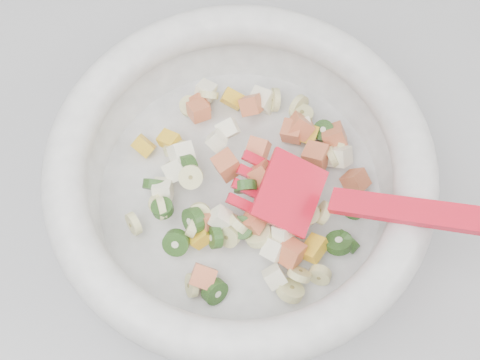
{
  "coord_description": "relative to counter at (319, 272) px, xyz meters",
  "views": [
    {
      "loc": [
        -0.13,
        1.16,
        1.5
      ],
      "look_at": [
        -0.14,
        1.4,
        0.95
      ],
      "focal_mm": 45.0,
      "sensor_mm": 36.0,
      "label": 1
    }
  ],
  "objects": [
    {
      "name": "counter",
      "position": [
        0.0,
        0.0,
        0.0
      ],
      "size": [
        2.0,
        0.6,
        0.9
      ],
      "primitive_type": "cube",
      "color": "#A6A7AC",
      "rests_on": "ground"
    },
    {
      "name": "mixing_bowl",
      "position": [
        -0.14,
        -0.05,
        0.51
      ],
      "size": [
        0.5,
        0.38,
        0.17
      ],
      "color": "white",
      "rests_on": "counter"
    }
  ]
}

